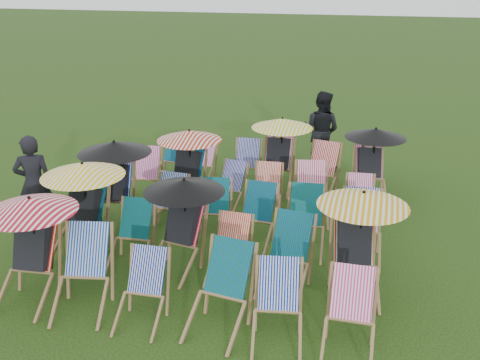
% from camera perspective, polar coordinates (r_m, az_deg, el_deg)
% --- Properties ---
extents(ground, '(100.00, 100.00, 0.00)m').
position_cam_1_polar(ground, '(8.69, -1.14, -6.48)').
color(ground, black).
rests_on(ground, ground).
extents(deckchair_0, '(1.18, 1.26, 1.40)m').
position_cam_1_polar(deckchair_0, '(7.43, -21.63, -6.79)').
color(deckchair_0, olive).
rests_on(deckchair_0, ground).
extents(deckchair_1, '(0.85, 1.05, 1.02)m').
position_cam_1_polar(deckchair_1, '(7.11, -16.53, -9.54)').
color(deckchair_1, olive).
rests_on(deckchair_1, ground).
extents(deckchair_2, '(0.61, 0.82, 0.86)m').
position_cam_1_polar(deckchair_2, '(6.74, -10.50, -11.59)').
color(deckchair_2, olive).
rests_on(deckchair_2, ground).
extents(deckchair_3, '(0.78, 1.00, 1.01)m').
position_cam_1_polar(deckchair_3, '(6.48, -2.20, -11.89)').
color(deckchair_3, olive).
rests_on(deckchair_3, ground).
extents(deckchair_4, '(0.73, 0.92, 0.91)m').
position_cam_1_polar(deckchair_4, '(6.31, 4.04, -13.50)').
color(deckchair_4, olive).
rests_on(deckchair_4, ground).
extents(deckchair_5, '(0.61, 0.84, 0.90)m').
position_cam_1_polar(deckchair_5, '(6.28, 11.66, -14.20)').
color(deckchair_5, olive).
rests_on(deckchair_5, ground).
extents(deckchair_6, '(1.22, 1.28, 1.45)m').
position_cam_1_polar(deckchair_6, '(8.30, -16.71, -2.97)').
color(deckchair_6, olive).
rests_on(deckchair_6, ground).
extents(deckchair_7, '(0.63, 0.85, 0.89)m').
position_cam_1_polar(deckchair_7, '(8.04, -11.61, -5.83)').
color(deckchair_7, olive).
rests_on(deckchair_7, ground).
extents(deckchair_8, '(1.15, 1.22, 1.36)m').
position_cam_1_polar(deckchair_8, '(7.65, -6.50, -4.66)').
color(deckchair_8, olive).
rests_on(deckchair_8, ground).
extents(deckchair_9, '(0.58, 0.80, 0.85)m').
position_cam_1_polar(deckchair_9, '(7.51, -1.20, -7.56)').
color(deckchair_9, olive).
rests_on(deckchair_9, ground).
extents(deckchair_10, '(0.74, 0.96, 0.97)m').
position_cam_1_polar(deckchair_10, '(7.28, 4.92, -8.09)').
color(deckchair_10, olive).
rests_on(deckchair_10, ground).
extents(deckchair_11, '(1.19, 1.30, 1.42)m').
position_cam_1_polar(deckchair_11, '(7.20, 12.38, -6.53)').
color(deckchair_11, olive).
rests_on(deckchair_11, ground).
extents(deckchair_12, '(1.22, 1.33, 1.45)m').
position_cam_1_polar(deckchair_12, '(9.19, -13.45, -0.28)').
color(deckchair_12, olive).
rests_on(deckchair_12, ground).
extents(deckchair_13, '(0.65, 0.87, 0.90)m').
position_cam_1_polar(deckchair_13, '(8.92, -7.93, -2.72)').
color(deckchair_13, olive).
rests_on(deckchair_13, ground).
extents(deckchair_14, '(0.72, 0.90, 0.88)m').
position_cam_1_polar(deckchair_14, '(8.68, -2.81, -3.32)').
color(deckchair_14, olive).
rests_on(deckchair_14, ground).
extents(deckchair_15, '(0.67, 0.89, 0.92)m').
position_cam_1_polar(deckchair_15, '(8.40, 1.56, -4.01)').
color(deckchair_15, olive).
rests_on(deckchair_15, ground).
extents(deckchair_16, '(0.71, 0.94, 0.96)m').
position_cam_1_polar(deckchair_16, '(8.26, 6.93, -4.48)').
color(deckchair_16, olive).
rests_on(deckchair_16, ground).
extents(deckchair_17, '(0.71, 0.94, 0.97)m').
position_cam_1_polar(deckchair_17, '(8.21, 12.81, -5.01)').
color(deckchair_17, olive).
rests_on(deckchair_17, ground).
extents(deckchair_18, '(0.74, 0.94, 0.94)m').
position_cam_1_polar(deckchair_18, '(10.21, -10.26, 0.42)').
color(deckchair_18, olive).
rests_on(deckchair_18, ground).
extents(deckchair_19, '(1.18, 1.23, 1.40)m').
position_cam_1_polar(deckchair_19, '(9.81, -5.81, 1.44)').
color(deckchair_19, olive).
rests_on(deckchair_19, ground).
extents(deckchair_20, '(0.66, 0.83, 0.81)m').
position_cam_1_polar(deckchair_20, '(9.70, -1.30, -0.77)').
color(deckchair_20, olive).
rests_on(deckchair_20, ground).
extents(deckchair_21, '(0.61, 0.81, 0.84)m').
position_cam_1_polar(deckchair_21, '(9.53, 2.83, -1.12)').
color(deckchair_21, olive).
rests_on(deckchair_21, ground).
extents(deckchair_22, '(0.78, 0.97, 0.95)m').
position_cam_1_polar(deckchair_22, '(9.31, 7.64, -1.49)').
color(deckchair_22, olive).
rests_on(deckchair_22, ground).
extents(deckchair_23, '(0.61, 0.80, 0.81)m').
position_cam_1_polar(deckchair_23, '(9.28, 12.66, -2.37)').
color(deckchair_23, olive).
rests_on(deckchair_23, ground).
extents(deckchair_24, '(0.65, 0.83, 0.83)m').
position_cam_1_polar(deckchair_24, '(11.24, -7.51, 2.24)').
color(deckchair_24, olive).
rests_on(deckchair_24, ground).
extents(deckchair_25, '(0.61, 0.81, 0.83)m').
position_cam_1_polar(deckchair_25, '(10.96, -4.27, 1.87)').
color(deckchair_25, olive).
rests_on(deckchair_25, ground).
extents(deckchair_26, '(0.67, 0.87, 0.89)m').
position_cam_1_polar(deckchair_26, '(10.72, 0.67, 1.64)').
color(deckchair_26, olive).
rests_on(deckchair_26, ground).
extents(deckchair_27, '(1.19, 1.24, 1.42)m').
position_cam_1_polar(deckchair_27, '(10.50, 4.09, 2.91)').
color(deckchair_27, olive).
rests_on(deckchair_27, ground).
extents(deckchair_28, '(0.80, 1.00, 0.98)m').
position_cam_1_polar(deckchair_28, '(10.34, 8.50, 0.91)').
color(deckchair_28, olive).
rests_on(deckchair_28, ground).
extents(deckchair_29, '(1.14, 1.24, 1.35)m').
position_cam_1_polar(deckchair_29, '(10.34, 13.85, 1.81)').
color(deckchair_29, olive).
rests_on(deckchair_29, ground).
extents(person_left, '(0.72, 0.63, 1.66)m').
position_cam_1_polar(person_left, '(9.34, -21.10, -0.39)').
color(person_left, black).
rests_on(person_left, ground).
extents(person_rear, '(0.99, 0.86, 1.71)m').
position_cam_1_polar(person_rear, '(11.75, 8.64, 5.27)').
color(person_rear, black).
rests_on(person_rear, ground).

